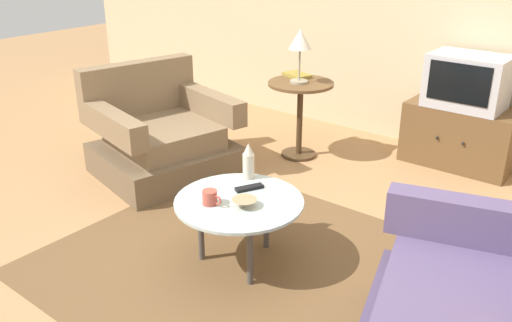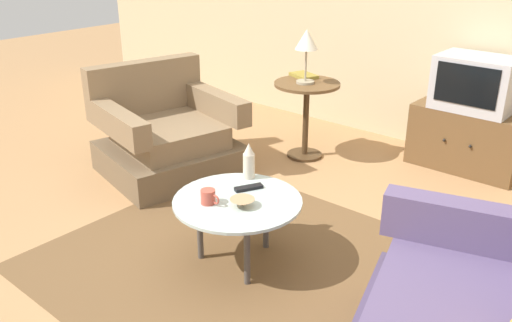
{
  "view_description": "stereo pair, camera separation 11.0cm",
  "coord_description": "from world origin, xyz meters",
  "px_view_note": "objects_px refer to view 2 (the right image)",
  "views": [
    {
      "loc": [
        1.78,
        -2.17,
        1.84
      ],
      "look_at": [
        -0.11,
        0.2,
        0.55
      ],
      "focal_mm": 38.43,
      "sensor_mm": 36.0,
      "label": 1
    },
    {
      "loc": [
        1.86,
        -2.1,
        1.84
      ],
      "look_at": [
        -0.11,
        0.2,
        0.55
      ],
      "focal_mm": 38.43,
      "sensor_mm": 36.0,
      "label": 2
    }
  ],
  "objects_px": {
    "tv_stand": "(467,138)",
    "table_lamp": "(307,43)",
    "coffee_table": "(238,205)",
    "side_table": "(306,104)",
    "bowl": "(242,203)",
    "television": "(476,83)",
    "armchair": "(166,137)",
    "vase": "(249,161)",
    "book": "(304,75)",
    "tv_remote_dark": "(249,188)",
    "mug": "(209,197)"
  },
  "relations": [
    {
      "from": "tv_remote_dark",
      "to": "vase",
      "type": "bearing_deg",
      "value": 67.7
    },
    {
      "from": "coffee_table",
      "to": "tv_stand",
      "type": "height_order",
      "value": "tv_stand"
    },
    {
      "from": "side_table",
      "to": "mug",
      "type": "xyz_separation_m",
      "value": [
        0.57,
        -1.73,
        -0.02
      ]
    },
    {
      "from": "table_lamp",
      "to": "mug",
      "type": "relative_size",
      "value": 3.43
    },
    {
      "from": "coffee_table",
      "to": "side_table",
      "type": "xyz_separation_m",
      "value": [
        -0.67,
        1.59,
        0.1
      ]
    },
    {
      "from": "side_table",
      "to": "tv_remote_dark",
      "type": "xyz_separation_m",
      "value": [
        0.63,
        -1.45,
        -0.06
      ]
    },
    {
      "from": "television",
      "to": "table_lamp",
      "type": "height_order",
      "value": "table_lamp"
    },
    {
      "from": "mug",
      "to": "coffee_table",
      "type": "bearing_deg",
      "value": 55.74
    },
    {
      "from": "side_table",
      "to": "tv_remote_dark",
      "type": "bearing_deg",
      "value": -66.66
    },
    {
      "from": "coffee_table",
      "to": "bowl",
      "type": "xyz_separation_m",
      "value": [
        0.07,
        -0.04,
        0.06
      ]
    },
    {
      "from": "vase",
      "to": "tv_stand",
      "type": "bearing_deg",
      "value": 72.41
    },
    {
      "from": "coffee_table",
      "to": "table_lamp",
      "type": "relative_size",
      "value": 1.69
    },
    {
      "from": "television",
      "to": "bowl",
      "type": "bearing_deg",
      "value": -100.14
    },
    {
      "from": "vase",
      "to": "mug",
      "type": "bearing_deg",
      "value": -82.25
    },
    {
      "from": "tv_stand",
      "to": "table_lamp",
      "type": "xyz_separation_m",
      "value": [
        -1.15,
        -0.69,
        0.74
      ]
    },
    {
      "from": "coffee_table",
      "to": "side_table",
      "type": "height_order",
      "value": "side_table"
    },
    {
      "from": "television",
      "to": "table_lamp",
      "type": "bearing_deg",
      "value": -149.67
    },
    {
      "from": "armchair",
      "to": "book",
      "type": "bearing_deg",
      "value": 166.88
    },
    {
      "from": "side_table",
      "to": "bowl",
      "type": "xyz_separation_m",
      "value": [
        0.74,
        -1.63,
        -0.04
      ]
    },
    {
      "from": "vase",
      "to": "table_lamp",
      "type": "bearing_deg",
      "value": 111.83
    },
    {
      "from": "vase",
      "to": "tv_remote_dark",
      "type": "height_order",
      "value": "vase"
    },
    {
      "from": "side_table",
      "to": "television",
      "type": "height_order",
      "value": "television"
    },
    {
      "from": "tv_remote_dark",
      "to": "mug",
      "type": "bearing_deg",
      "value": -163.45
    },
    {
      "from": "coffee_table",
      "to": "tv_stand",
      "type": "relative_size",
      "value": 0.85
    },
    {
      "from": "coffee_table",
      "to": "tv_stand",
      "type": "distance_m",
      "value": 2.31
    },
    {
      "from": "tv_stand",
      "to": "mug",
      "type": "height_order",
      "value": "tv_stand"
    },
    {
      "from": "mug",
      "to": "bowl",
      "type": "distance_m",
      "value": 0.19
    },
    {
      "from": "bowl",
      "to": "mug",
      "type": "bearing_deg",
      "value": -149.83
    },
    {
      "from": "coffee_table",
      "to": "book",
      "type": "xyz_separation_m",
      "value": [
        -0.8,
        1.73,
        0.3
      ]
    },
    {
      "from": "bowl",
      "to": "book",
      "type": "distance_m",
      "value": 1.98
    },
    {
      "from": "television",
      "to": "tv_remote_dark",
      "type": "distance_m",
      "value": 2.18
    },
    {
      "from": "bowl",
      "to": "side_table",
      "type": "bearing_deg",
      "value": 114.38
    },
    {
      "from": "armchair",
      "to": "vase",
      "type": "relative_size",
      "value": 5.08
    },
    {
      "from": "tv_stand",
      "to": "tv_remote_dark",
      "type": "relative_size",
      "value": 4.97
    },
    {
      "from": "bowl",
      "to": "book",
      "type": "height_order",
      "value": "book"
    },
    {
      "from": "mug",
      "to": "table_lamp",
      "type": "bearing_deg",
      "value": 108.66
    },
    {
      "from": "armchair",
      "to": "tv_remote_dark",
      "type": "height_order",
      "value": "armchair"
    },
    {
      "from": "mug",
      "to": "tv_stand",
      "type": "bearing_deg",
      "value": 76.5
    },
    {
      "from": "side_table",
      "to": "bowl",
      "type": "relative_size",
      "value": 4.66
    },
    {
      "from": "television",
      "to": "side_table",
      "type": "bearing_deg",
      "value": -150.51
    },
    {
      "from": "bowl",
      "to": "book",
      "type": "relative_size",
      "value": 0.52
    },
    {
      "from": "tv_stand",
      "to": "book",
      "type": "relative_size",
      "value": 3.17
    },
    {
      "from": "table_lamp",
      "to": "book",
      "type": "height_order",
      "value": "table_lamp"
    },
    {
      "from": "bowl",
      "to": "armchair",
      "type": "bearing_deg",
      "value": 155.06
    },
    {
      "from": "bowl",
      "to": "television",
      "type": "bearing_deg",
      "value": 79.86
    },
    {
      "from": "vase",
      "to": "bowl",
      "type": "relative_size",
      "value": 1.62
    },
    {
      "from": "coffee_table",
      "to": "television",
      "type": "xyz_separation_m",
      "value": [
        0.48,
        2.24,
        0.35
      ]
    },
    {
      "from": "table_lamp",
      "to": "bowl",
      "type": "xyz_separation_m",
      "value": [
        0.74,
        -1.61,
        -0.56
      ]
    },
    {
      "from": "book",
      "to": "vase",
      "type": "bearing_deg",
      "value": -46.38
    },
    {
      "from": "armchair",
      "to": "tv_stand",
      "type": "height_order",
      "value": "armchair"
    }
  ]
}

